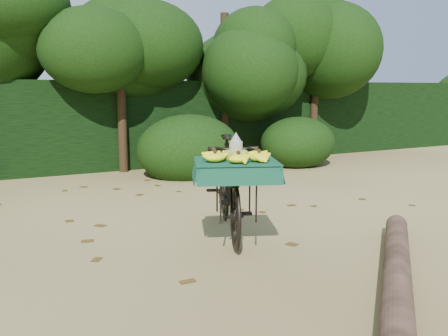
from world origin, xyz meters
name	(u,v)px	position (x,y,z in m)	size (l,w,h in m)	color
ground	(219,260)	(0.00, 0.00, 0.00)	(80.00, 80.00, 0.00)	tan
vendor_bicycle	(230,185)	(0.46, 0.66, 0.58)	(1.30, 1.98, 1.13)	black
fallen_log	(397,276)	(1.01, -1.27, 0.11)	(0.23, 0.23, 3.16)	brown
hedge_backdrop	(86,124)	(0.00, 6.30, 0.90)	(26.00, 1.80, 1.80)	black
tree_row	(56,69)	(-0.65, 5.50, 2.00)	(14.50, 2.00, 4.00)	black
bush_clumps	(138,156)	(0.50, 4.30, 0.45)	(8.80, 1.70, 0.90)	black
leaf_litter	(192,241)	(0.00, 0.65, 0.01)	(7.00, 7.30, 0.01)	#503A15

